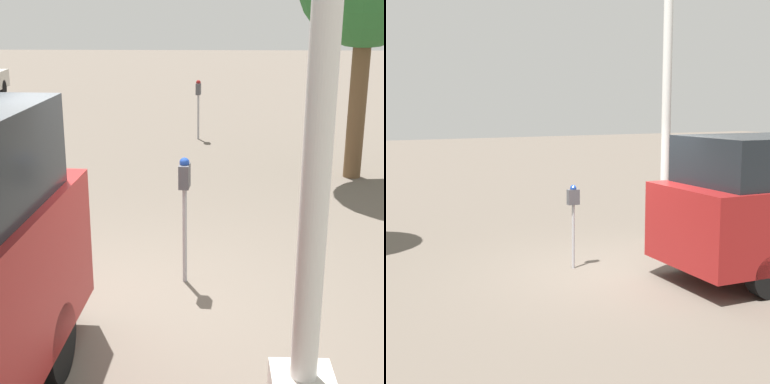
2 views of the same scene
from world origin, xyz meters
The scene contains 3 objects.
ground_plane centered at (0.00, 0.00, 0.00)m, with size 80.00×80.00×0.00m, color #60564C.
parking_meter_near centered at (-0.68, 0.55, 1.07)m, with size 0.21×0.13×1.45m.
lamp_post centered at (1.90, 1.49, 1.77)m, with size 0.44×0.44×5.07m.
Camera 2 is at (-5.17, -8.21, 2.79)m, focal length 55.00 mm.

